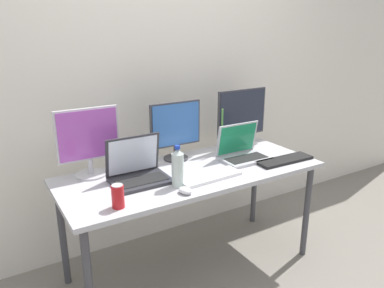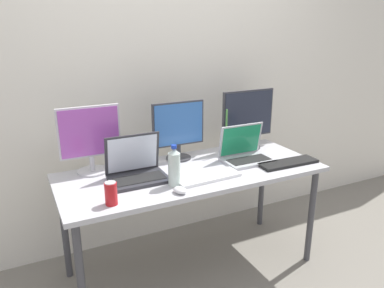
% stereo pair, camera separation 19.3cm
% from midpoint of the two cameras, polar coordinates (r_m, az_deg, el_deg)
% --- Properties ---
extents(ground_plane, '(16.00, 16.00, 0.00)m').
position_cam_midpoint_polar(ground_plane, '(2.80, -2.08, -18.27)').
color(ground_plane, gray).
extents(wall_back, '(7.00, 0.08, 2.60)m').
position_cam_midpoint_polar(wall_back, '(2.82, -8.34, 10.54)').
color(wall_back, silver).
rests_on(wall_back, ground).
extents(work_desk, '(1.71, 0.70, 0.74)m').
position_cam_midpoint_polar(work_desk, '(2.46, -2.26, -5.45)').
color(work_desk, '#424247').
rests_on(work_desk, ground).
extents(monitor_left, '(0.39, 0.20, 0.43)m').
position_cam_midpoint_polar(monitor_left, '(2.39, -17.76, 0.52)').
color(monitor_left, silver).
rests_on(monitor_left, work_desk).
extents(monitor_center, '(0.38, 0.17, 0.41)m').
position_cam_midpoint_polar(monitor_center, '(2.58, -4.66, 2.32)').
color(monitor_center, '#38383D').
rests_on(monitor_center, work_desk).
extents(monitor_right, '(0.43, 0.21, 0.45)m').
position_cam_midpoint_polar(monitor_right, '(2.86, 5.65, 4.07)').
color(monitor_right, '#38383D').
rests_on(monitor_right, work_desk).
extents(laptop_silver, '(0.35, 0.26, 0.27)m').
position_cam_midpoint_polar(laptop_silver, '(2.30, -10.66, -4.07)').
color(laptop_silver, '#2D2D33').
rests_on(laptop_silver, work_desk).
extents(laptop_secondary, '(0.34, 0.23, 0.25)m').
position_cam_midpoint_polar(laptop_secondary, '(2.63, 5.53, -1.10)').
color(laptop_secondary, '#B7B7BC').
rests_on(laptop_secondary, work_desk).
extents(keyboard_main, '(0.43, 0.14, 0.02)m').
position_cam_midpoint_polar(keyboard_main, '(2.64, 11.92, -2.44)').
color(keyboard_main, black).
rests_on(keyboard_main, work_desk).
extents(keyboard_aux, '(0.42, 0.16, 0.02)m').
position_cam_midpoint_polar(keyboard_aux, '(2.31, 0.34, -5.05)').
color(keyboard_aux, white).
rests_on(keyboard_aux, work_desk).
extents(mouse_by_keyboard, '(0.08, 0.10, 0.04)m').
position_cam_midpoint_polar(mouse_by_keyboard, '(2.11, -3.67, -7.13)').
color(mouse_by_keyboard, silver).
rests_on(mouse_by_keyboard, work_desk).
extents(water_bottle, '(0.07, 0.07, 0.25)m').
position_cam_midpoint_polar(water_bottle, '(2.17, -4.75, -3.65)').
color(water_bottle, silver).
rests_on(water_bottle, work_desk).
extents(soda_can_near_keyboard, '(0.07, 0.07, 0.13)m').
position_cam_midpoint_polar(soda_can_near_keyboard, '(2.00, -14.00, -7.79)').
color(soda_can_near_keyboard, red).
rests_on(soda_can_near_keyboard, work_desk).
extents(bamboo_vase, '(0.06, 0.06, 0.33)m').
position_cam_midpoint_polar(bamboo_vase, '(2.74, 2.54, 0.16)').
color(bamboo_vase, '#B2D1B7').
rests_on(bamboo_vase, work_desk).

